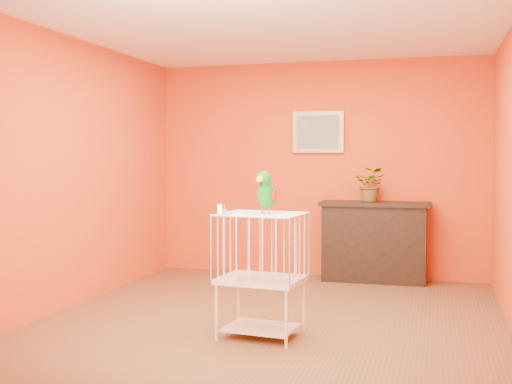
% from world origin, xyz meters
% --- Properties ---
extents(ground, '(4.50, 4.50, 0.00)m').
position_xyz_m(ground, '(0.00, 0.00, 0.00)').
color(ground, brown).
rests_on(ground, ground).
extents(room_shell, '(4.50, 4.50, 4.50)m').
position_xyz_m(room_shell, '(0.00, 0.00, 1.58)').
color(room_shell, '#D34213').
rests_on(room_shell, ground).
extents(console_cabinet, '(1.25, 0.45, 0.93)m').
position_xyz_m(console_cabinet, '(0.70, 2.03, 0.47)').
color(console_cabinet, black).
rests_on(console_cabinet, ground).
extents(potted_plant, '(0.42, 0.45, 0.31)m').
position_xyz_m(potted_plant, '(0.66, 2.08, 1.08)').
color(potted_plant, '#26722D').
rests_on(potted_plant, console_cabinet).
extents(framed_picture, '(0.62, 0.04, 0.50)m').
position_xyz_m(framed_picture, '(0.00, 2.22, 1.75)').
color(framed_picture, '#B18F3F').
rests_on(framed_picture, room_shell).
extents(birdcage, '(0.69, 0.56, 0.99)m').
position_xyz_m(birdcage, '(0.05, -0.58, 0.52)').
color(birdcage, silver).
rests_on(birdcage, ground).
extents(feed_cup, '(0.11, 0.11, 0.08)m').
position_xyz_m(feed_cup, '(-0.24, -0.72, 1.04)').
color(feed_cup, silver).
rests_on(feed_cup, birdcage).
extents(parrot, '(0.17, 0.31, 0.34)m').
position_xyz_m(parrot, '(0.08, -0.56, 1.17)').
color(parrot, '#59544C').
rests_on(parrot, birdcage).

